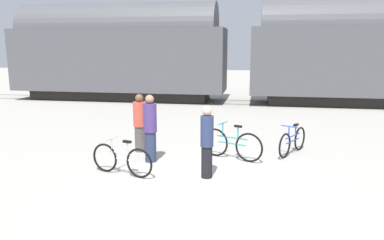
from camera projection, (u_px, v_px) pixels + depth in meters
ground_plane at (204, 188)px, 7.83m from camera, size 80.00×80.00×0.00m
freight_train at (238, 50)px, 19.31m from camera, size 24.56×2.88×5.21m
rail_near at (236, 104)px, 19.14m from camera, size 36.56×0.07×0.01m
rail_far at (238, 100)px, 20.53m from camera, size 36.56×0.07×0.01m
bicycle_teal at (232, 144)px, 9.79m from camera, size 1.63×0.73×0.95m
bicycle_blue at (293, 141)px, 10.26m from camera, size 0.84×1.48×0.84m
bicycle_silver at (122, 159)px, 8.58m from camera, size 1.60×0.55×0.85m
person_in_purple at (150, 128)px, 9.48m from camera, size 0.34×0.34×1.73m
person_in_red at (140, 123)px, 10.44m from camera, size 0.36×0.36×1.63m
person_in_navy at (207, 142)px, 8.31m from camera, size 0.29×0.29×1.64m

